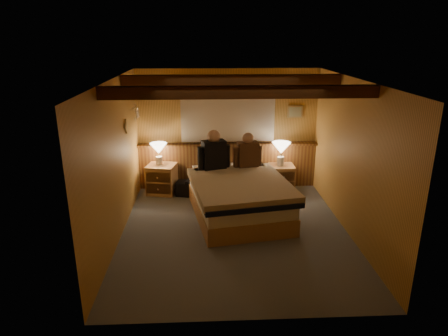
{
  "coord_description": "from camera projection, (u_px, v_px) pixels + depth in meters",
  "views": [
    {
      "loc": [
        -0.45,
        -5.75,
        3.01
      ],
      "look_at": [
        -0.15,
        0.4,
        0.95
      ],
      "focal_mm": 32.0,
      "sensor_mm": 36.0,
      "label": 1
    }
  ],
  "objects": [
    {
      "name": "wainscot",
      "position": [
        228.0,
        164.0,
        8.19
      ],
      "size": [
        3.6,
        0.23,
        0.94
      ],
      "color": "brown",
      "rests_on": "wall_back"
    },
    {
      "name": "curtain_window",
      "position": [
        228.0,
        114.0,
        7.86
      ],
      "size": [
        2.18,
        0.09,
        1.11
      ],
      "color": "#4C2713",
      "rests_on": "wall_back"
    },
    {
      "name": "coat_rail",
      "position": [
        136.0,
        112.0,
        7.3
      ],
      "size": [
        0.05,
        0.55,
        0.24
      ],
      "color": "silver",
      "rests_on": "wall_left"
    },
    {
      "name": "person_left",
      "position": [
        214.0,
        153.0,
        7.24
      ],
      "size": [
        0.59,
        0.35,
        0.74
      ],
      "rotation": [
        0.0,
        0.0,
        0.29
      ],
      "color": "black",
      "rests_on": "bed"
    },
    {
      "name": "nightstand_left",
      "position": [
        162.0,
        179.0,
        7.91
      ],
      "size": [
        0.62,
        0.58,
        0.59
      ],
      "rotation": [
        0.0,
        0.0,
        -0.21
      ],
      "color": "tan",
      "rests_on": "floor"
    },
    {
      "name": "wall_left",
      "position": [
        115.0,
        162.0,
        5.96
      ],
      "size": [
        0.0,
        4.2,
        4.2
      ],
      "primitive_type": "plane",
      "rotation": [
        1.57,
        0.0,
        1.57
      ],
      "color": "gold",
      "rests_on": "floor"
    },
    {
      "name": "person_right",
      "position": [
        248.0,
        153.0,
        7.37
      ],
      "size": [
        0.54,
        0.28,
        0.66
      ],
      "rotation": [
        0.0,
        0.0,
        0.18
      ],
      "color": "#4C301E",
      "rests_on": "bed"
    },
    {
      "name": "ceiling_beams",
      "position": [
        235.0,
        85.0,
        5.83
      ],
      "size": [
        3.6,
        1.65,
        0.16
      ],
      "color": "#4C2713",
      "rests_on": "ceiling"
    },
    {
      "name": "lamp_right",
      "position": [
        281.0,
        149.0,
        7.85
      ],
      "size": [
        0.37,
        0.37,
        0.48
      ],
      "color": "silver",
      "rests_on": "nightstand_right"
    },
    {
      "name": "wall_back",
      "position": [
        228.0,
        129.0,
        8.03
      ],
      "size": [
        3.6,
        0.0,
        3.6
      ],
      "primitive_type": "plane",
      "rotation": [
        1.57,
        0.0,
        0.0
      ],
      "color": "gold",
      "rests_on": "floor"
    },
    {
      "name": "floor",
      "position": [
        235.0,
        232.0,
        6.42
      ],
      "size": [
        4.2,
        4.2,
        0.0
      ],
      "primitive_type": "plane",
      "color": "slate",
      "rests_on": "ground"
    },
    {
      "name": "framed_print",
      "position": [
        295.0,
        112.0,
        7.96
      ],
      "size": [
        0.3,
        0.04,
        0.25
      ],
      "color": "tan",
      "rests_on": "wall_back"
    },
    {
      "name": "nightstand_right",
      "position": [
        281.0,
        178.0,
        8.05
      ],
      "size": [
        0.49,
        0.44,
        0.53
      ],
      "rotation": [
        0.0,
        0.0,
        0.01
      ],
      "color": "tan",
      "rests_on": "floor"
    },
    {
      "name": "wall_front",
      "position": [
        251.0,
        222.0,
        4.05
      ],
      "size": [
        3.6,
        0.0,
        3.6
      ],
      "primitive_type": "plane",
      "rotation": [
        -1.57,
        0.0,
        0.0
      ],
      "color": "gold",
      "rests_on": "floor"
    },
    {
      "name": "ceiling",
      "position": [
        236.0,
        80.0,
        5.66
      ],
      "size": [
        4.2,
        4.2,
        0.0
      ],
      "primitive_type": "plane",
      "rotation": [
        3.14,
        0.0,
        0.0
      ],
      "color": "tan",
      "rests_on": "wall_back"
    },
    {
      "name": "lamp_left",
      "position": [
        159.0,
        150.0,
        7.74
      ],
      "size": [
        0.33,
        0.33,
        0.43
      ],
      "color": "silver",
      "rests_on": "nightstand_left"
    },
    {
      "name": "bed",
      "position": [
        239.0,
        197.0,
        6.85
      ],
      "size": [
        1.84,
        2.23,
        0.68
      ],
      "rotation": [
        0.0,
        0.0,
        0.17
      ],
      "color": "tan",
      "rests_on": "floor"
    },
    {
      "name": "duffel_bag",
      "position": [
        188.0,
        188.0,
        7.84
      ],
      "size": [
        0.51,
        0.37,
        0.33
      ],
      "rotation": [
        0.0,
        0.0,
        -0.21
      ],
      "color": "black",
      "rests_on": "floor"
    },
    {
      "name": "wall_right",
      "position": [
        352.0,
        159.0,
        6.12
      ],
      "size": [
        0.0,
        4.2,
        4.2
      ],
      "primitive_type": "plane",
      "rotation": [
        1.57,
        0.0,
        -1.57
      ],
      "color": "gold",
      "rests_on": "floor"
    }
  ]
}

